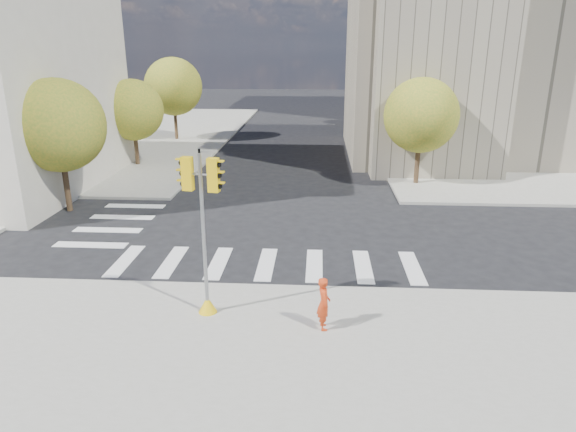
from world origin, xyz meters
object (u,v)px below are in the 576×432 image
at_px(lamp_near, 418,99).
at_px(lamp_far, 390,84).
at_px(traffic_signal, 204,246).
at_px(photographer, 324,303).

xyz_separation_m(lamp_near, lamp_far, (0.00, 14.00, 0.00)).
relative_size(lamp_near, lamp_far, 1.00).
xyz_separation_m(traffic_signal, photographer, (3.46, -0.72, -1.34)).
bearing_deg(traffic_signal, photographer, -2.15).
bearing_deg(lamp_near, traffic_signal, -115.35).
height_order(lamp_near, lamp_far, same).
relative_size(lamp_near, traffic_signal, 1.63).
distance_m(lamp_far, traffic_signal, 35.35).
bearing_deg(lamp_near, photographer, -106.17).
distance_m(traffic_signal, photographer, 3.78).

